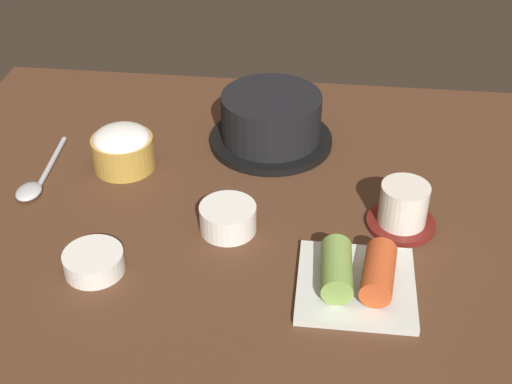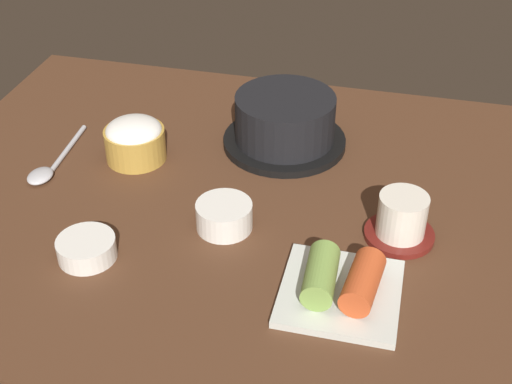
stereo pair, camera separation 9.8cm
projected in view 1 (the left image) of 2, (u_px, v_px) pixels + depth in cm
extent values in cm
cube|color=#4C2D1C|center=(244.00, 205.00, 102.13)|extent=(100.00, 76.00, 2.00)
cylinder|color=black|center=(271.00, 140.00, 113.77)|extent=(19.72, 19.72, 1.21)
cylinder|color=black|center=(271.00, 117.00, 111.25)|extent=(15.84, 15.84, 7.37)
cylinder|color=#D15619|center=(272.00, 98.00, 109.27)|extent=(13.94, 13.94, 0.60)
cylinder|color=#B78C38|center=(123.00, 153.00, 107.07)|extent=(9.37, 9.37, 5.06)
ellipsoid|color=white|center=(121.00, 138.00, 105.59)|extent=(8.62, 8.62, 3.28)
cylinder|color=maroon|center=(401.00, 223.00, 96.48)|extent=(9.43, 9.43, 0.80)
cylinder|color=silver|center=(404.00, 204.00, 94.54)|extent=(6.55, 6.55, 5.82)
cylinder|color=#C6D18C|center=(406.00, 188.00, 93.01)|extent=(5.57, 5.57, 0.40)
cylinder|color=white|center=(228.00, 218.00, 94.97)|extent=(7.71, 7.71, 3.82)
cylinder|color=#386B2D|center=(228.00, 209.00, 94.02)|extent=(6.32, 6.32, 0.50)
cube|color=silver|center=(356.00, 285.00, 86.45)|extent=(14.42, 14.42, 1.00)
cylinder|color=#7A9E47|center=(337.00, 269.00, 85.26)|extent=(4.16, 8.79, 3.86)
cylinder|color=#C64C23|center=(379.00, 272.00, 84.78)|extent=(4.86, 9.05, 3.86)
cylinder|color=white|center=(94.00, 262.00, 88.53)|extent=(7.63, 7.63, 2.82)
cylinder|color=brown|center=(93.00, 255.00, 87.88)|extent=(6.25, 6.25, 0.50)
cylinder|color=#B7B7BC|center=(50.00, 165.00, 108.23)|extent=(1.65, 15.26, 0.80)
ellipsoid|color=#B7B7BC|center=(29.00, 192.00, 101.96)|extent=(3.60, 4.68, 1.26)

